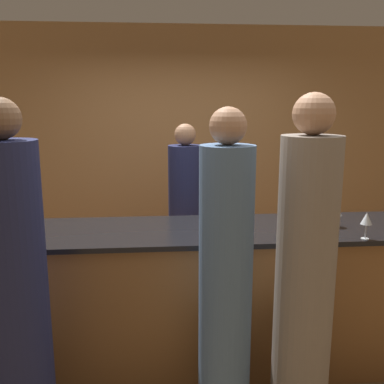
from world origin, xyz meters
The scene contains 10 objects.
ground_plane centered at (0.00, 0.00, 0.00)m, with size 14.00×14.00×0.00m, color brown.
back_wall centered at (0.00, 1.91, 1.40)m, with size 8.00×0.06×2.80m.
bar_counter centered at (0.00, 0.00, 0.54)m, with size 3.60×0.76×1.07m.
bartender centered at (0.00, 0.85, 0.83)m, with size 0.31×0.31×1.78m.
guest_0 centered at (-1.01, -0.79, 0.93)m, with size 0.34×0.34×1.99m.
guest_1 centered at (0.12, -0.70, 0.92)m, with size 0.31×0.31×1.94m.
guest_2 centered at (0.58, -0.72, 0.95)m, with size 0.34×0.34×2.01m.
wine_glass_0 centered at (1.05, -0.03, 1.18)m, with size 0.08×0.08×0.15m.
wine_glass_1 centered at (1.12, -0.33, 1.21)m, with size 0.07×0.07×0.18m.
wine_glass_4 centered at (0.67, -0.13, 1.19)m, with size 0.08×0.08×0.16m.
Camera 1 is at (-0.25, -2.95, 1.95)m, focal length 40.00 mm.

